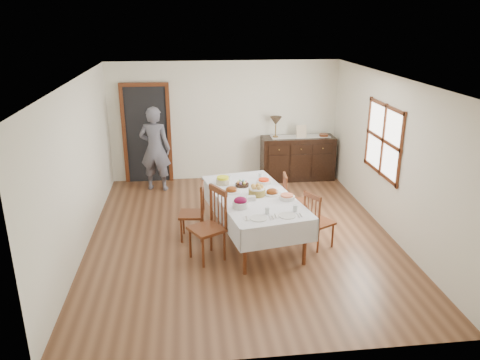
{
  "coord_description": "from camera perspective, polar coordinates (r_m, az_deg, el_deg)",
  "views": [
    {
      "loc": [
        -0.83,
        -7.08,
        3.52
      ],
      "look_at": [
        0.0,
        0.1,
        0.95
      ],
      "focal_mm": 35.0,
      "sensor_mm": 36.0,
      "label": 1
    }
  ],
  "objects": [
    {
      "name": "chair_left_near",
      "position": [
        7.02,
        -3.67,
        -5.38
      ],
      "size": [
        0.63,
        0.63,
        1.11
      ],
      "rotation": [
        0.0,
        0.0,
        -1.06
      ],
      "color": "#5B2A14",
      "rests_on": "ground"
    },
    {
      "name": "chair_right_near",
      "position": [
        7.46,
        9.37,
        -4.79
      ],
      "size": [
        0.53,
        0.53,
        0.94
      ],
      "rotation": [
        0.0,
        0.0,
        2.06
      ],
      "color": "#5B2A14",
      "rests_on": "ground"
    },
    {
      "name": "ham_platter_b",
      "position": [
        7.52,
        3.93,
        -1.51
      ],
      "size": [
        0.3,
        0.3,
        0.11
      ],
      "color": "silver",
      "rests_on": "dining_table"
    },
    {
      "name": "setting_right",
      "position": [
        6.79,
        6.06,
        -4.04
      ],
      "size": [
        0.44,
        0.31,
        0.1
      ],
      "color": "silver",
      "rests_on": "dining_table"
    },
    {
      "name": "setting_left",
      "position": [
        6.68,
        2.59,
        -4.36
      ],
      "size": [
        0.44,
        0.31,
        0.1
      ],
      "color": "silver",
      "rests_on": "dining_table"
    },
    {
      "name": "egg_basket",
      "position": [
        7.84,
        0.26,
        -0.5
      ],
      "size": [
        0.23,
        0.23,
        0.1
      ],
      "color": "black",
      "rests_on": "dining_table"
    },
    {
      "name": "bread_basket",
      "position": [
        7.43,
        2.08,
        -1.32
      ],
      "size": [
        0.27,
        0.27,
        0.19
      ],
      "color": "olive",
      "rests_on": "dining_table"
    },
    {
      "name": "beet_bowl",
      "position": [
        6.98,
        0.06,
        -2.8
      ],
      "size": [
        0.24,
        0.24,
        0.16
      ],
      "color": "silver",
      "rests_on": "dining_table"
    },
    {
      "name": "ham_platter_a",
      "position": [
        7.59,
        -1.06,
        -1.26
      ],
      "size": [
        0.31,
        0.31,
        0.11
      ],
      "color": "silver",
      "rests_on": "dining_table"
    },
    {
      "name": "picture_frame",
      "position": [
        10.32,
        7.5,
        5.87
      ],
      "size": [
        0.22,
        0.08,
        0.28
      ],
      "color": "beige",
      "rests_on": "sideboard"
    },
    {
      "name": "chair_left_far",
      "position": [
        7.68,
        -5.54,
        -3.79
      ],
      "size": [
        0.44,
        0.44,
        0.96
      ],
      "rotation": [
        0.0,
        0.0,
        -1.68
      ],
      "color": "#5B2A14",
      "rests_on": "ground"
    },
    {
      "name": "carrot_bowl",
      "position": [
        7.97,
        2.92,
        -0.19
      ],
      "size": [
        0.25,
        0.25,
        0.08
      ],
      "color": "silver",
      "rests_on": "dining_table"
    },
    {
      "name": "person",
      "position": [
        9.84,
        -10.34,
        4.09
      ],
      "size": [
        0.66,
        0.5,
        1.89
      ],
      "primitive_type": "imported",
      "rotation": [
        0.0,
        0.0,
        2.91
      ],
      "color": "#5A5966",
      "rests_on": "ground"
    },
    {
      "name": "room_shell",
      "position": [
        7.76,
        -1.34,
        5.56
      ],
      "size": [
        5.02,
        6.02,
        2.65
      ],
      "color": "white",
      "rests_on": "ground"
    },
    {
      "name": "deco_bowl",
      "position": [
        10.53,
        10.17,
        5.39
      ],
      "size": [
        0.2,
        0.2,
        0.06
      ],
      "color": "#5B2A14",
      "rests_on": "sideboard"
    },
    {
      "name": "ground",
      "position": [
        7.95,
        0.08,
        -6.71
      ],
      "size": [
        6.0,
        6.0,
        0.0
      ],
      "primitive_type": "plane",
      "color": "brown"
    },
    {
      "name": "glass_far_b",
      "position": [
        8.23,
        2.5,
        0.52
      ],
      "size": [
        0.07,
        0.07,
        0.09
      ],
      "color": "silver",
      "rests_on": "dining_table"
    },
    {
      "name": "casserole_dish",
      "position": [
        7.33,
        5.74,
        -2.08
      ],
      "size": [
        0.25,
        0.25,
        0.08
      ],
      "color": "silver",
      "rests_on": "dining_table"
    },
    {
      "name": "glass_far_a",
      "position": [
        8.1,
        -1.32,
        0.26
      ],
      "size": [
        0.06,
        0.06,
        0.1
      ],
      "color": "silver",
      "rests_on": "dining_table"
    },
    {
      "name": "table_lamp",
      "position": [
        10.25,
        4.39,
        7.13
      ],
      "size": [
        0.26,
        0.26,
        0.46
      ],
      "color": "brown",
      "rests_on": "sideboard"
    },
    {
      "name": "chair_right_far",
      "position": [
        8.23,
        6.31,
        -2.35
      ],
      "size": [
        0.41,
        0.41,
        0.92
      ],
      "rotation": [
        0.0,
        0.0,
        1.48
      ],
      "color": "#5B2A14",
      "rests_on": "ground"
    },
    {
      "name": "sideboard",
      "position": [
        10.54,
        7.02,
        2.68
      ],
      "size": [
        1.61,
        0.58,
        0.97
      ],
      "color": "black",
      "rests_on": "ground"
    },
    {
      "name": "dining_table",
      "position": [
        7.5,
        1.67,
        -2.53
      ],
      "size": [
        1.58,
        2.48,
        0.79
      ],
      "rotation": [
        0.0,
        0.0,
        0.19
      ],
      "color": "silver",
      "rests_on": "ground"
    },
    {
      "name": "pineapple_bowl",
      "position": [
        7.94,
        -2.11,
        -0.06
      ],
      "size": [
        0.22,
        0.22,
        0.13
      ],
      "color": "tan",
      "rests_on": "dining_table"
    },
    {
      "name": "runner",
      "position": [
        10.46,
        7.36,
        5.3
      ],
      "size": [
        1.3,
        0.35,
        0.01
      ],
      "color": "silver",
      "rests_on": "sideboard"
    },
    {
      "name": "butter_dish",
      "position": [
        7.25,
        1.35,
        -2.24
      ],
      "size": [
        0.15,
        0.11,
        0.07
      ],
      "color": "silver",
      "rests_on": "dining_table"
    }
  ]
}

